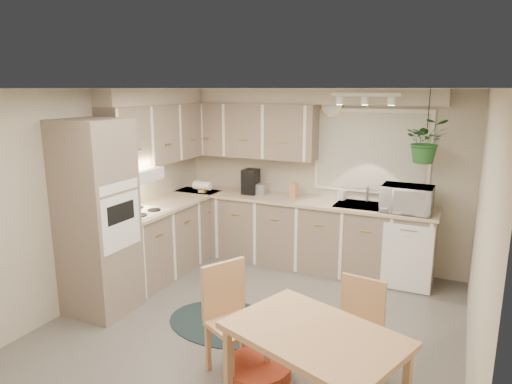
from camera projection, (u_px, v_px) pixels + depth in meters
floor at (255, 325)px, 4.73m from camera, size 4.20×4.20×0.00m
ceiling at (254, 88)px, 4.20m from camera, size 4.20×4.20×0.00m
wall_back at (319, 177)px, 6.32m from camera, size 4.00×0.04×2.40m
wall_front at (99, 303)px, 2.61m from camera, size 4.00×0.04×2.40m
wall_left at (99, 194)px, 5.29m from camera, size 0.04×4.20×2.40m
wall_right at (481, 242)px, 3.64m from camera, size 0.04×4.20×2.40m
base_cab_left at (167, 238)px, 6.10m from camera, size 0.60×1.85×0.90m
base_cab_back at (297, 233)px, 6.31m from camera, size 3.60×0.60×0.90m
counter_left at (166, 204)px, 5.99m from camera, size 0.64×1.89×0.04m
counter_back at (297, 200)px, 6.19m from camera, size 3.64×0.64×0.04m
oven_stack at (97, 218)px, 4.85m from camera, size 0.65×0.65×2.10m
wall_oven_face at (121, 222)px, 4.72m from camera, size 0.02×0.56×0.58m
upper_cab_left at (161, 134)px, 5.96m from camera, size 0.35×2.00×0.75m
upper_cab_back at (248, 130)px, 6.44m from camera, size 2.00×0.35×0.75m
soffit_left at (157, 96)px, 5.87m from camera, size 0.30×2.00×0.20m
soffit_back at (303, 96)px, 6.03m from camera, size 3.60×0.30×0.20m
cooktop at (139, 213)px, 5.48m from camera, size 0.52×0.58×0.02m
range_hood at (135, 175)px, 5.38m from camera, size 0.40×0.60×0.14m
window_blinds at (371, 152)px, 5.92m from camera, size 1.40×0.02×1.00m
window_frame at (371, 152)px, 5.93m from camera, size 1.50×0.02×1.10m
sink at (363, 208)px, 5.84m from camera, size 0.70×0.48×0.10m
dishwasher_front at (406, 259)px, 5.42m from camera, size 0.58×0.02×0.83m
track_light_bar at (365, 95)px, 5.30m from camera, size 0.80×0.04×0.04m
wall_clock at (331, 106)px, 6.02m from camera, size 0.30×0.03×0.30m
dining_table at (313, 380)px, 3.25m from camera, size 1.39×1.15×0.75m
chair_left at (237, 322)px, 3.85m from camera, size 0.60×0.60×0.95m
chair_back at (354, 334)px, 3.75m from camera, size 0.45×0.45×0.86m
braided_rug at (226, 323)px, 4.77m from camera, size 1.28×0.96×0.01m
pet_bed at (258, 371)px, 3.86m from camera, size 0.60×0.60×0.13m
microwave at (407, 196)px, 5.48m from camera, size 0.60×0.34×0.40m
soap_bottle at (342, 197)px, 6.08m from camera, size 0.13×0.22×0.09m
hanging_plant at (426, 146)px, 5.27m from camera, size 0.58×0.62×0.41m
coffee_maker at (251, 182)px, 6.45m from camera, size 0.20×0.25×0.35m
toaster at (257, 189)px, 6.45m from camera, size 0.26×0.16×0.15m
knife_block at (294, 190)px, 6.25m from camera, size 0.11×0.11×0.21m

